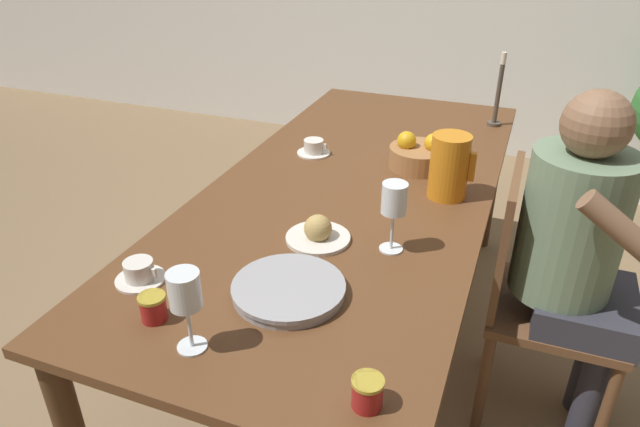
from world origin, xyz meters
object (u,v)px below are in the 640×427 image
wine_glass_juice (185,294)px  jam_jar_red (367,391)px  serving_tray (289,289)px  candlestick_tall (498,98)px  chair_person_side (536,294)px  jam_jar_amber (153,306)px  teacup_near_person (140,273)px  red_pitcher (449,166)px  bread_plate (318,233)px  wine_glass_water (394,201)px  teacup_across (314,148)px  fruit_bowl (419,155)px  person_seated (579,248)px

wine_glass_juice → jam_jar_red: bearing=-2.7°
serving_tray → candlestick_tall: (0.35, 1.47, 0.11)m
chair_person_side → jam_jar_amber: size_ratio=13.24×
wine_glass_juice → jam_jar_red: wine_glass_juice is taller
teacup_near_person → jam_jar_red: size_ratio=1.95×
red_pitcher → bread_plate: red_pitcher is taller
wine_glass_water → candlestick_tall: size_ratio=0.65×
wine_glass_juice → teacup_near_person: size_ratio=1.52×
jam_jar_red → serving_tray: bearing=136.4°
teacup_across → candlestick_tall: size_ratio=0.41×
teacup_near_person → fruit_bowl: size_ratio=0.59×
teacup_across → fruit_bowl: (0.41, 0.03, 0.02)m
teacup_across → fruit_bowl: bearing=3.5°
red_pitcher → teacup_near_person: size_ratio=1.65×
red_pitcher → serving_tray: bearing=-111.5°
wine_glass_juice → serving_tray: size_ratio=0.69×
chair_person_side → fruit_bowl: chair_person_side is taller
serving_tray → jam_jar_red: size_ratio=4.29×
serving_tray → jam_jar_red: bearing=-43.6°
bread_plate → jam_jar_red: bearing=-60.0°
jam_jar_amber → teacup_across: bearing=91.1°
wine_glass_water → fruit_bowl: wine_glass_water is taller
teacup_across → chair_person_side: bearing=-16.4°
teacup_across → wine_glass_juice: bearing=-82.1°
candlestick_tall → red_pitcher: bearing=-95.5°
chair_person_side → jam_jar_red: chair_person_side is taller
bread_plate → fruit_bowl: bearing=75.7°
wine_glass_water → teacup_near_person: wine_glass_water is taller
wine_glass_water → teacup_across: size_ratio=1.59×
wine_glass_juice → candlestick_tall: candlestick_tall is taller
teacup_near_person → serving_tray: teacup_near_person is taller
wine_glass_water → candlestick_tall: 1.18m
teacup_near_person → person_seated: bearing=31.2°
chair_person_side → person_seated: (0.09, -0.04, 0.22)m
wine_glass_juice → jam_jar_red: size_ratio=2.96×
teacup_across → jam_jar_red: 1.28m
red_pitcher → person_seated: bearing=-15.7°
wine_glass_water → wine_glass_juice: bearing=-119.1°
wine_glass_juice → jam_jar_amber: 0.18m
serving_tray → chair_person_side: bearing=45.0°
wine_glass_water → jam_jar_red: (0.10, -0.57, -0.12)m
wine_glass_juice → teacup_across: size_ratio=1.52×
teacup_across → jam_jar_amber: bearing=-88.9°
teacup_near_person → serving_tray: bearing=12.2°
chair_person_side → wine_glass_juice: wine_glass_juice is taller
chair_person_side → jam_jar_red: size_ratio=13.24×
jam_jar_red → fruit_bowl: size_ratio=0.30×
bread_plate → fruit_bowl: size_ratio=0.86×
wine_glass_water → jam_jar_red: size_ratio=3.10×
wine_glass_water → teacup_across: 0.75m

